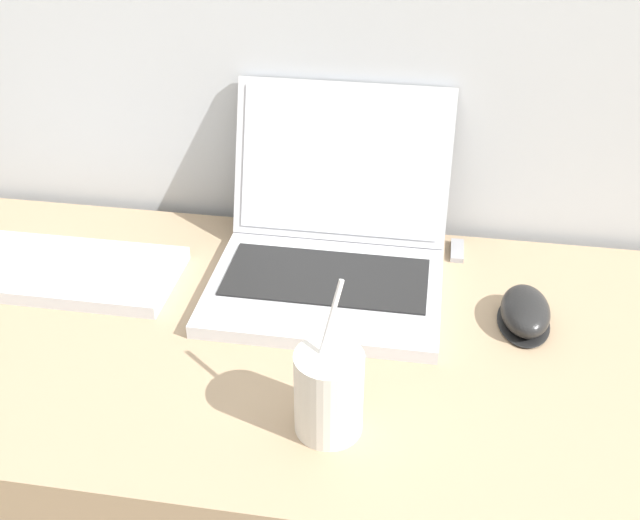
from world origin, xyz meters
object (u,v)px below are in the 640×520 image
drink_cup (329,391)px  computer_mouse (525,312)px  usb_stick (457,251)px  laptop (331,242)px  external_keyboard (50,270)px

drink_cup → computer_mouse: drink_cup is taller
drink_cup → usb_stick: bearing=70.4°
laptop → usb_stick: laptop is taller
drink_cup → external_keyboard: 0.52m
laptop → drink_cup: size_ratio=1.81×
laptop → external_keyboard: (-0.42, -0.07, -0.05)m
external_keyboard → usb_stick: (0.60, 0.16, -0.01)m
computer_mouse → drink_cup: bearing=-135.0°
laptop → usb_stick: size_ratio=5.71×
external_keyboard → usb_stick: size_ratio=6.43×
laptop → computer_mouse: size_ratio=2.97×
drink_cup → usb_stick: size_ratio=3.15×
laptop → drink_cup: 0.32m
external_keyboard → drink_cup: bearing=-27.7°
external_keyboard → computer_mouse: bearing=-0.5°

